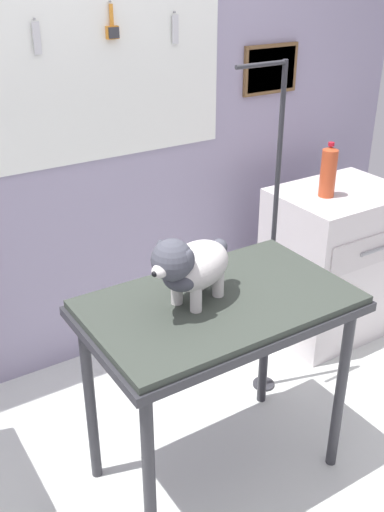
% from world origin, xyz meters
% --- Properties ---
extents(ground, '(4.40, 4.00, 0.04)m').
position_xyz_m(ground, '(0.00, 0.00, -0.02)').
color(ground, silver).
extents(rear_wall_panel, '(4.00, 0.11, 2.30)m').
position_xyz_m(rear_wall_panel, '(0.00, 1.28, 1.16)').
color(rear_wall_panel, '#948BA8').
rests_on(rear_wall_panel, ground).
extents(grooming_table, '(1.00, 0.60, 0.85)m').
position_xyz_m(grooming_table, '(0.04, 0.19, 0.75)').
color(grooming_table, '#2D2D33').
rests_on(grooming_table, ground).
extents(grooming_arm, '(0.30, 0.11, 1.60)m').
position_xyz_m(grooming_arm, '(0.56, 0.51, 0.75)').
color(grooming_arm, '#2D2D33').
rests_on(grooming_arm, ground).
extents(dog, '(0.39, 0.27, 0.29)m').
position_xyz_m(dog, '(-0.07, 0.22, 1.00)').
color(dog, silver).
rests_on(dog, grooming_table).
extents(cabinet_right, '(0.68, 0.54, 0.85)m').
position_xyz_m(cabinet_right, '(1.22, 0.74, 0.43)').
color(cabinet_right, silver).
rests_on(cabinet_right, ground).
extents(soda_bottle, '(0.08, 0.08, 0.28)m').
position_xyz_m(soda_bottle, '(1.09, 0.73, 0.99)').
color(soda_bottle, '#B94523').
rests_on(soda_bottle, cabinet_right).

